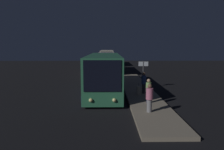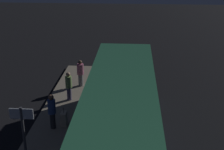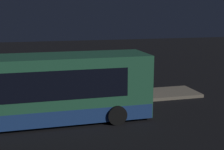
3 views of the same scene
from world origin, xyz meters
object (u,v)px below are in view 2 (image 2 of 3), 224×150
Objects in this scene: bus_lead at (120,124)px; sign_post at (23,128)px; passenger_boarding at (52,110)px; passenger_with_bags at (69,85)px; suitcase at (64,119)px; passenger_waiting at (80,72)px.

bus_lead is 3.56m from sign_post.
bus_lead is 3.61m from passenger_boarding.
sign_post is at bearing 103.08° from bus_lead.
passenger_with_bags is 2.69m from suitcase.
passenger_boarding reaches higher than passenger_waiting.
passenger_with_bags is at bearing 177.03° from passenger_waiting.
suitcase is (0.31, -0.44, -0.58)m from passenger_boarding.
sign_post is at bearing -6.38° from passenger_boarding.
passenger_with_bags is 0.67× the size of sign_post.
sign_post is (-2.58, 0.36, 0.62)m from passenger_boarding.
passenger_with_bags is (-1.95, 0.30, 0.01)m from passenger_waiting.
passenger_waiting is at bearing -137.53° from passenger_with_bags.
passenger_waiting is at bearing 176.09° from passenger_boarding.
passenger_waiting is at bearing 21.72° from bus_lead.
passenger_boarding is at bearing -7.84° from sign_post.
bus_lead reaches higher than passenger_with_bags.
bus_lead reaches higher than suitcase.
sign_post reaches higher than passenger_with_bags.
bus_lead reaches higher than passenger_boarding.
passenger_with_bags is at bearing 32.11° from bus_lead.
bus_lead reaches higher than sign_post.
suitcase is at bearing -15.31° from sign_post.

